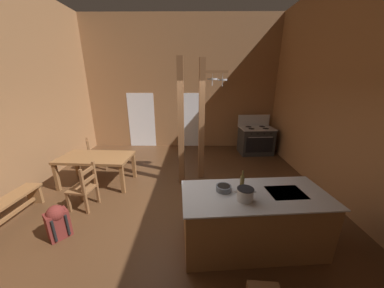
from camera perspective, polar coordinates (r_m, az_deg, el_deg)
ground_plane at (r=4.52m, az=-5.63°, el=-16.87°), size 7.69×8.58×0.10m
wall_back at (r=7.67m, az=-3.03°, el=16.45°), size 7.69×0.14×4.66m
wall_right at (r=4.79m, az=41.07°, el=11.30°), size 0.14×8.58×4.66m
glazed_door_back_left at (r=7.98m, az=-14.16°, el=6.56°), size 1.00×0.01×2.05m
glazed_panel_back_right at (r=7.72m, az=-0.34°, el=6.74°), size 0.84×0.01×2.05m
kitchen_island at (r=3.44m, az=16.84°, el=-19.93°), size 2.23×1.13×0.92m
stove_range at (r=7.42m, az=17.69°, el=1.09°), size 1.19×0.89×1.32m
support_post_with_pot_rack at (r=5.02m, az=3.17°, el=7.59°), size 0.68×0.26×3.01m
support_post_center at (r=4.73m, az=-3.17°, el=5.42°), size 0.14×0.14×3.01m
dining_table at (r=5.45m, az=-25.74°, el=-4.04°), size 1.75×0.99×0.74m
ladderback_chair_near_window at (r=4.65m, az=-28.39°, el=-10.93°), size 0.49×0.49×0.95m
ladderback_chair_by_post at (r=6.40m, az=-25.98°, el=-2.86°), size 0.60×0.60×0.95m
backpack at (r=4.15m, az=-34.04°, el=-17.71°), size 0.39×0.39×0.60m
stockpot_on_counter at (r=2.95m, az=14.91°, el=-13.67°), size 0.30×0.23×0.18m
mixing_bowl_on_counter at (r=3.13m, az=9.01°, el=-12.34°), size 0.23×0.23×0.08m
bottle_tall_on_counter at (r=3.13m, az=14.08°, el=-10.73°), size 0.06×0.06×0.33m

